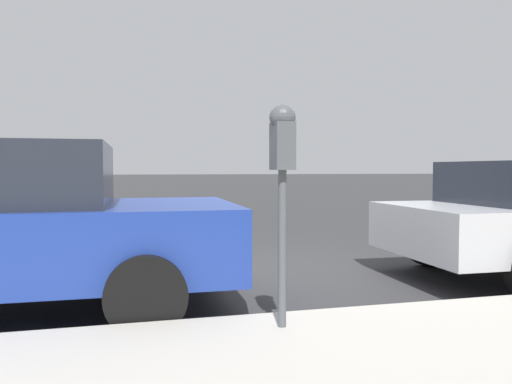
% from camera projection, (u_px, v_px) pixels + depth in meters
% --- Properties ---
extents(ground_plane, '(220.00, 220.00, 0.00)m').
position_uv_depth(ground_plane, '(276.00, 272.00, 6.28)').
color(ground_plane, '#333335').
extents(parking_meter, '(0.21, 0.19, 1.61)m').
position_uv_depth(parking_meter, '(282.00, 157.00, 3.57)').
color(parking_meter, '#4C5156').
rests_on(parking_meter, sidewalk).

